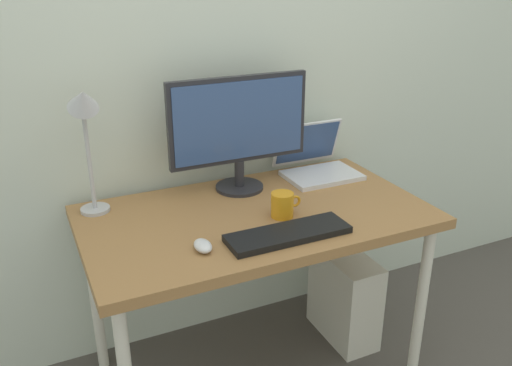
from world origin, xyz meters
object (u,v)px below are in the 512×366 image
object	(u,v)px
desk_lamp	(85,121)
coffee_mug	(283,205)
laptop	(316,161)
monitor	(239,126)
desk	(256,228)
computer_tower	(344,296)
mouse	(203,246)
keyboard	(288,234)

from	to	relation	value
desk_lamp	coffee_mug	xyz separation A→B (m)	(0.63, -0.31, -0.32)
laptop	monitor	bearing A→B (deg)	-176.86
monitor	laptop	bearing A→B (deg)	3.14
coffee_mug	desk_lamp	bearing A→B (deg)	153.62
desk	laptop	xyz separation A→B (m)	(0.41, 0.26, 0.12)
desk	computer_tower	distance (m)	0.68
computer_tower	mouse	bearing A→B (deg)	-162.30
desk_lamp	keyboard	world-z (taller)	desk_lamp
monitor	coffee_mug	bearing A→B (deg)	-82.59
desk	keyboard	world-z (taller)	keyboard
mouse	monitor	bearing A→B (deg)	53.45
laptop	desk_lamp	size ratio (longest dim) A/B	0.63
keyboard	coffee_mug	distance (m)	0.17
desk	mouse	distance (m)	0.35
laptop	computer_tower	bearing A→B (deg)	-73.89
desk_lamp	desk	bearing A→B (deg)	-23.18
desk	laptop	bearing A→B (deg)	31.83
desk_lamp	mouse	world-z (taller)	desk_lamp
laptop	mouse	distance (m)	0.83
desk_lamp	monitor	bearing A→B (deg)	-0.11
keyboard	mouse	size ratio (longest dim) A/B	4.89
desk_lamp	computer_tower	bearing A→B (deg)	-10.37
desk_lamp	laptop	bearing A→B (deg)	1.17
desk	coffee_mug	world-z (taller)	coffee_mug
desk	monitor	bearing A→B (deg)	81.74
computer_tower	coffee_mug	bearing A→B (deg)	-162.79
desk	computer_tower	bearing A→B (deg)	5.91
laptop	mouse	size ratio (longest dim) A/B	3.56
monitor	laptop	size ratio (longest dim) A/B	1.84
monitor	desk_lamp	bearing A→B (deg)	179.89
mouse	coffee_mug	world-z (taller)	coffee_mug
desk	keyboard	xyz separation A→B (m)	(0.02, -0.23, 0.08)
desk	monitor	xyz separation A→B (m)	(0.03, 0.24, 0.34)
laptop	mouse	bearing A→B (deg)	-147.19
mouse	keyboard	bearing A→B (deg)	-6.81
desk	computer_tower	world-z (taller)	desk
laptop	mouse	world-z (taller)	laptop
monitor	mouse	distance (m)	0.59
laptop	desk_lamp	world-z (taller)	desk_lamp
mouse	coffee_mug	distance (m)	0.38
desk_lamp	coffee_mug	size ratio (longest dim) A/B	4.23
mouse	computer_tower	size ratio (longest dim) A/B	0.21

